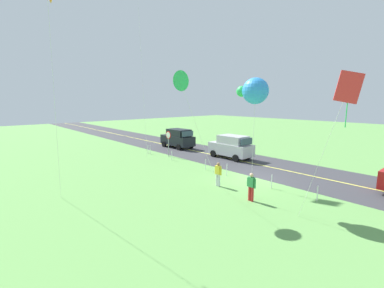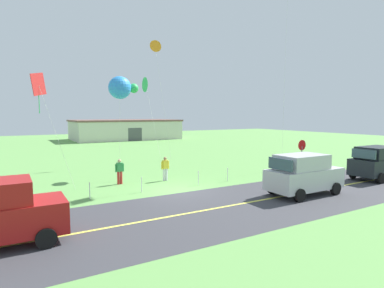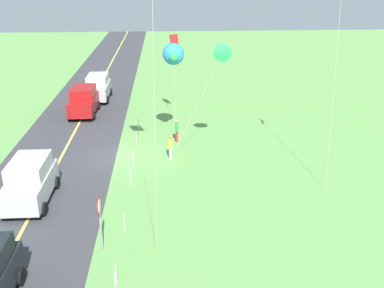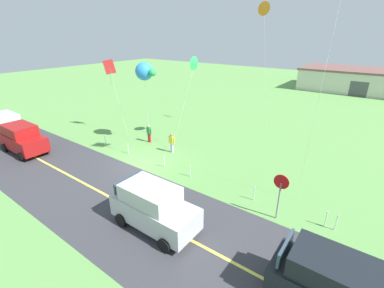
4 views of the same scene
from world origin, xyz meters
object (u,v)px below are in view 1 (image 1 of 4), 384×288
kite_red_low (180,81)px  kite_blue_mid (254,91)px  kite_yellow_high (348,90)px  person_adult_companion (251,186)px  car_parked_east_near (178,138)px  stop_sign (168,139)px  car_suv_foreground (231,146)px  person_adult_near (218,173)px

kite_red_low → kite_blue_mid: size_ratio=1.06×
kite_red_low → kite_yellow_high: bearing=-160.5°
person_adult_companion → car_parked_east_near: bearing=-63.3°
stop_sign → person_adult_companion: 13.15m
car_suv_foreground → person_adult_companion: (-7.95, 7.71, -0.29)m
kite_yellow_high → kite_blue_mid: bearing=-2.3°
car_parked_east_near → person_adult_near: bearing=152.1°
kite_red_low → kite_yellow_high: size_ratio=1.06×
person_adult_near → kite_blue_mid: 5.93m
stop_sign → person_adult_near: size_ratio=1.60×
stop_sign → person_adult_companion: (-12.62, 3.55, -0.94)m
stop_sign → person_adult_companion: size_ratio=1.60×
car_parked_east_near → person_adult_companion: 17.52m
car_parked_east_near → kite_blue_mid: 18.01m
stop_sign → kite_yellow_high: 17.93m
car_suv_foreground → person_adult_companion: 11.08m
kite_yellow_high → car_suv_foreground: bearing=-32.0°
kite_red_low → car_parked_east_near: bearing=-37.6°
person_adult_companion → kite_yellow_high: (-4.44, 0.04, 5.12)m
stop_sign → person_adult_near: bearing=162.4°
car_parked_east_near → kite_yellow_high: (-20.34, 7.38, 4.83)m
car_suv_foreground → stop_sign: size_ratio=1.72×
kite_red_low → kite_blue_mid: (-2.80, -2.80, -0.52)m
car_parked_east_near → kite_red_low: 17.25m
car_suv_foreground → kite_blue_mid: (-7.80, 7.57, 4.92)m
car_parked_east_near → stop_sign: (-3.28, 3.79, 0.65)m
person_adult_companion → kite_blue_mid: (0.14, -0.14, 5.21)m
car_suv_foreground → car_parked_east_near: same height
car_parked_east_near → car_suv_foreground: bearing=-177.3°
kite_blue_mid → car_parked_east_near: bearing=-24.5°
stop_sign → kite_blue_mid: (-12.48, 3.40, 4.27)m
car_parked_east_near → stop_sign: 5.06m
person_adult_near → person_adult_companion: same height
car_parked_east_near → stop_sign: size_ratio=1.72×
stop_sign → person_adult_companion: bearing=164.3°
person_adult_companion → kite_yellow_high: 6.78m
stop_sign → car_suv_foreground: bearing=-138.3°
car_parked_east_near → stop_sign: stop_sign is taller
person_adult_companion → kite_yellow_high: kite_yellow_high is taller
person_adult_near → stop_sign: bearing=52.0°
kite_yellow_high → person_adult_near: bearing=-4.1°
kite_blue_mid → kite_yellow_high: size_ratio=1.00×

